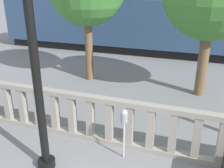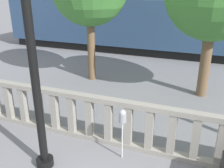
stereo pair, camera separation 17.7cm
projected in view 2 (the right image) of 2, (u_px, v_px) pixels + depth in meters
name	position (u px, v px, depth m)	size (l,w,h in m)	color
balustrade	(139.00, 127.00, 6.63)	(13.93, 0.24, 1.40)	gray
lamppost	(32.00, 56.00, 5.25)	(0.42, 0.42, 5.99)	black
parking_meter	(123.00, 119.00, 6.15)	(0.19, 0.19, 1.40)	silver
train_near	(168.00, 26.00, 15.82)	(22.07, 2.76, 4.05)	black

